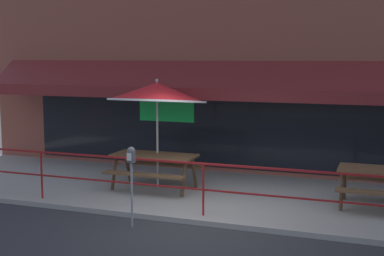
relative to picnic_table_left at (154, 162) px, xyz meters
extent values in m
plane|color=#2D2D30|center=(1.61, -1.76, -0.71)|extent=(120.00, 120.00, 0.00)
cube|color=#9E998E|center=(1.61, 0.24, -0.66)|extent=(15.00, 4.00, 0.10)
cube|color=brown|center=(1.61, 2.49, 3.33)|extent=(15.00, 0.50, 8.08)
cube|color=black|center=(1.61, 2.23, 0.64)|extent=(12.00, 0.02, 2.30)
cube|color=#19D84C|center=(-0.64, 2.21, 0.94)|extent=(1.50, 0.02, 0.70)
cube|color=maroon|center=(1.61, 1.69, 1.79)|extent=(13.80, 0.92, 0.70)
cube|color=maroon|center=(1.61, 1.18, 1.39)|extent=(13.80, 0.08, 0.28)
cylinder|color=maroon|center=(-1.84, -1.46, -0.13)|extent=(0.04, 0.04, 0.95)
cylinder|color=maroon|center=(1.61, -1.46, -0.13)|extent=(0.04, 0.04, 0.95)
cube|color=maroon|center=(1.61, -1.46, 0.34)|extent=(13.80, 0.04, 0.04)
cube|color=maroon|center=(1.61, -1.46, -0.13)|extent=(13.80, 0.03, 0.03)
cube|color=brown|center=(0.00, 0.00, 0.13)|extent=(1.80, 0.80, 0.05)
cube|color=brown|center=(0.00, -0.58, -0.17)|extent=(1.80, 0.26, 0.04)
cube|color=brown|center=(0.00, 0.58, -0.17)|extent=(1.80, 0.26, 0.04)
cylinder|color=#48311E|center=(0.80, -0.32, -0.24)|extent=(0.07, 0.30, 0.73)
cylinder|color=#48311E|center=(0.80, 0.32, -0.24)|extent=(0.07, 0.30, 0.73)
cylinder|color=#48311E|center=(-0.80, -0.32, -0.24)|extent=(0.07, 0.30, 0.73)
cylinder|color=#48311E|center=(-0.80, 0.32, -0.24)|extent=(0.07, 0.30, 0.73)
cylinder|color=#48311E|center=(3.93, -0.22, -0.24)|extent=(0.07, 0.30, 0.73)
cylinder|color=#48311E|center=(3.93, 0.42, -0.24)|extent=(0.07, 0.30, 0.73)
cylinder|color=#B7B2A8|center=(0.00, 0.18, 0.54)|extent=(0.04, 0.04, 2.30)
cone|color=red|center=(0.00, 0.18, 1.49)|extent=(2.10, 2.13, 0.60)
cylinder|color=white|center=(0.00, 0.18, 1.30)|extent=(2.14, 2.14, 0.24)
sphere|color=#B7B2A8|center=(0.00, 0.18, 1.73)|extent=(0.07, 0.07, 0.07)
cylinder|color=gray|center=(0.57, -2.23, -0.13)|extent=(0.04, 0.04, 1.15)
cylinder|color=#4C4C51|center=(0.57, -2.23, 0.54)|extent=(0.15, 0.15, 0.20)
sphere|color=#4C4C51|center=(0.57, -2.23, 0.64)|extent=(0.14, 0.14, 0.14)
cube|color=silver|center=(0.57, -2.31, 0.55)|extent=(0.08, 0.01, 0.13)
camera|label=1|loc=(4.64, -10.32, 2.24)|focal=50.00mm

